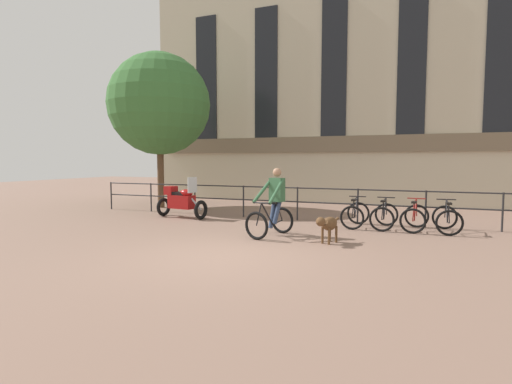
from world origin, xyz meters
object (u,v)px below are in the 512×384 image
cyclist_with_bike (273,205)px  parked_motorcycle (181,201)px  parked_bicycle_mid_right (415,217)px  parked_bicycle_far_end (447,219)px  dog (328,224)px  parked_bicycle_near_lamp (355,214)px  parked_bicycle_mid_left (384,216)px

cyclist_with_bike → parked_motorcycle: 4.27m
parked_bicycle_mid_right → parked_bicycle_far_end: size_ratio=1.02×
dog → parked_motorcycle: parked_motorcycle is taller
cyclist_with_bike → parked_bicycle_mid_right: (3.30, 2.13, -0.41)m
parked_bicycle_near_lamp → parked_bicycle_mid_right: 1.57m
parked_motorcycle → parked_bicycle_mid_left: 6.38m
parked_bicycle_near_lamp → parked_bicycle_far_end: same height
cyclist_with_bike → parked_bicycle_near_lamp: 2.77m
parked_bicycle_mid_right → cyclist_with_bike: bearing=37.8°
parked_bicycle_near_lamp → dog: bearing=85.7°
dog → parked_bicycle_mid_left: bearing=88.7°
parked_bicycle_near_lamp → parked_bicycle_mid_left: 0.79m
cyclist_with_bike → parked_bicycle_mid_right: cyclist_with_bike is taller
dog → parked_bicycle_far_end: parked_bicycle_far_end is taller
parked_bicycle_near_lamp → parked_bicycle_mid_right: same height
parked_motorcycle → parked_bicycle_far_end: (7.95, 0.32, -0.20)m
parked_bicycle_mid_right → parked_bicycle_far_end: (0.79, -0.00, 0.00)m
parked_motorcycle → dog: bearing=-104.7°
parked_motorcycle → parked_bicycle_mid_right: bearing=-79.3°
parked_bicycle_mid_left → parked_bicycle_mid_right: size_ratio=0.98×
parked_motorcycle → parked_bicycle_mid_right: size_ratio=1.54×
cyclist_with_bike → parked_bicycle_mid_right: 3.94m
parked_bicycle_near_lamp → parked_bicycle_mid_right: size_ratio=0.97×
cyclist_with_bike → dog: (1.48, -0.44, -0.32)m
parked_bicycle_far_end → parked_bicycle_near_lamp: bearing=-2.8°
cyclist_with_bike → parked_bicycle_far_end: cyclist_with_bike is taller
cyclist_with_bike → parked_bicycle_near_lamp: (1.72, 2.13, -0.41)m
dog → parked_bicycle_far_end: bearing=65.2°
parked_motorcycle → parked_bicycle_near_lamp: (5.59, 0.32, -0.20)m
parked_bicycle_near_lamp → parked_bicycle_far_end: size_ratio=0.98×
cyclist_with_bike → parked_bicycle_near_lamp: cyclist_with_bike is taller
parked_motorcycle → parked_bicycle_mid_right: (7.16, 0.32, -0.20)m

